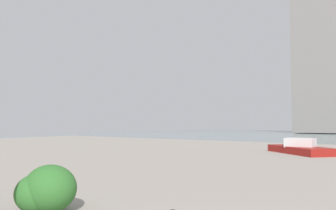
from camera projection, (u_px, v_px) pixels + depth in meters
shrub_low at (36, 193)px, 6.10m from camera, size 0.83×0.74×0.70m
shrub_round at (50, 188)px, 6.15m from camera, size 1.02×0.92×0.87m
boat at (300, 150)px, 18.08m from camera, size 4.10×3.86×0.95m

